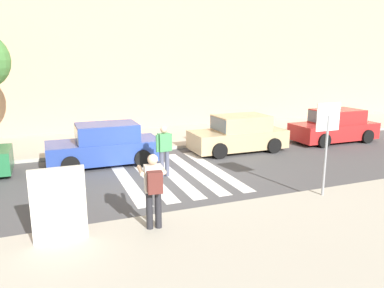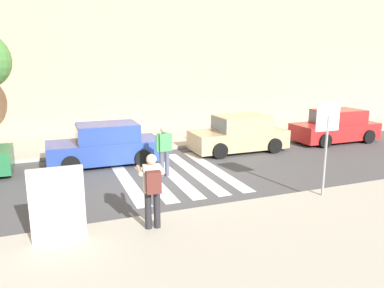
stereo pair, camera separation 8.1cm
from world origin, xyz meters
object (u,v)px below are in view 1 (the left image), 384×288
Objects in this scene: photographer_with_backpack at (153,185)px; parked_car_red at (334,127)px; parked_car_tan at (239,135)px; pedestrian_crossing at (164,148)px; advertising_board at (59,205)px; parked_car_blue at (105,145)px; stop_sign at (327,129)px.

parked_car_red is at bearing 30.31° from photographer_with_backpack.
photographer_with_backpack is at bearing -131.49° from parked_car_tan.
pedestrian_crossing is 1.08× the size of advertising_board.
parked_car_red is (10.73, 6.27, -0.44)m from photographer_with_backpack.
photographer_with_backpack reaches higher than parked_car_blue.
stop_sign reaches higher than parked_car_tan.
photographer_with_backpack is at bearing -176.23° from stop_sign.
stop_sign is at bearing -49.34° from parked_car_blue.
stop_sign is 7.06m from advertising_board.
pedestrian_crossing is (1.51, 4.04, -0.19)m from photographer_with_backpack.
advertising_board is (-1.99, 0.17, -0.23)m from photographer_with_backpack.
parked_car_blue is 1.00× the size of parked_car_red.
stop_sign is 1.51× the size of photographer_with_backpack.
parked_car_tan is (5.55, 6.27, -0.44)m from photographer_with_backpack.
photographer_with_backpack is 6.29m from parked_car_blue.
parked_car_blue is 6.39m from advertising_board.
parked_car_red is at bearing 25.64° from advertising_board.
advertising_board is (-12.72, -6.10, 0.21)m from parked_car_red.
stop_sign is 6.11m from parked_car_tan.
advertising_board is at bearing -154.36° from parked_car_red.
parked_car_blue is at bearing 180.00° from parked_car_red.
parked_car_blue is at bearing 91.04° from photographer_with_backpack.
photographer_with_backpack is at bearing -110.50° from pedestrian_crossing.
photographer_with_backpack reaches higher than parked_car_tan.
advertising_board is at bearing -107.05° from parked_car_blue.
stop_sign is at bearing -46.79° from pedestrian_crossing.
advertising_board reaches higher than pedestrian_crossing.
stop_sign is at bearing -133.99° from parked_car_red.
photographer_with_backpack is 4.31m from pedestrian_crossing.
parked_car_tan is at bearing 28.98° from pedestrian_crossing.
stop_sign is 0.63× the size of parked_car_red.
pedestrian_crossing is 2.77m from parked_car_blue.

